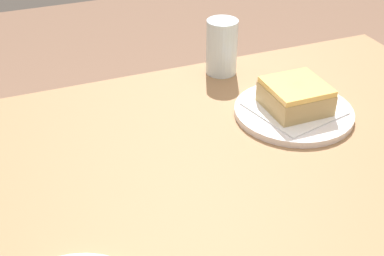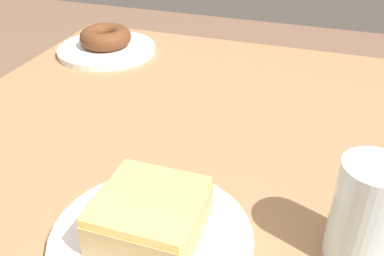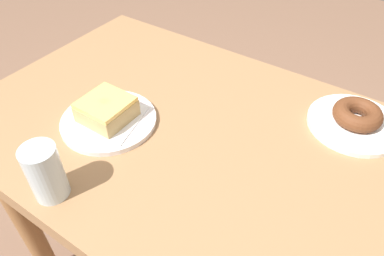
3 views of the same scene
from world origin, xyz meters
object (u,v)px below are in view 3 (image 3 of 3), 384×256
object	(u,v)px
plate_glazed_square	(109,121)
plate_chocolate_ring	(354,124)
donut_chocolate_ring	(358,114)
water_glass	(45,172)
donut_glazed_square	(107,109)

from	to	relation	value
plate_glazed_square	plate_chocolate_ring	world-z (taller)	same
plate_glazed_square	donut_chocolate_ring	distance (m)	0.55
plate_glazed_square	donut_chocolate_ring	xyz separation A→B (m)	(0.46, 0.30, 0.03)
plate_chocolate_ring	water_glass	bearing A→B (deg)	-129.05
plate_glazed_square	plate_chocolate_ring	size ratio (longest dim) A/B	1.05
plate_glazed_square	donut_glazed_square	world-z (taller)	donut_glazed_square
plate_glazed_square	water_glass	bearing A→B (deg)	-75.60
plate_glazed_square	donut_glazed_square	xyz separation A→B (m)	(0.00, 0.00, 0.03)
donut_glazed_square	donut_chocolate_ring	world-z (taller)	donut_glazed_square
donut_chocolate_ring	water_glass	bearing A→B (deg)	-129.05
donut_glazed_square	water_glass	size ratio (longest dim) A/B	0.91
plate_chocolate_ring	donut_chocolate_ring	distance (m)	0.03
water_glass	donut_glazed_square	bearing A→B (deg)	104.40
plate_chocolate_ring	donut_chocolate_ring	world-z (taller)	donut_chocolate_ring
donut_glazed_square	donut_chocolate_ring	bearing A→B (deg)	33.12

